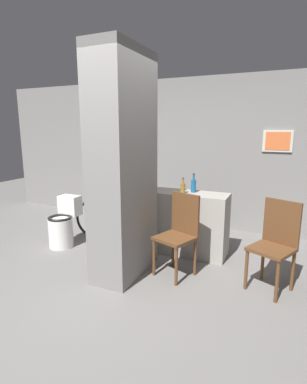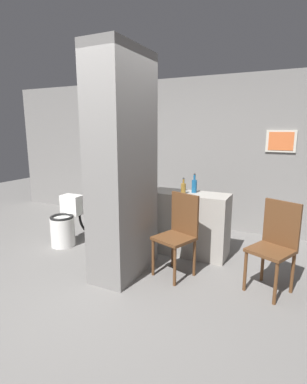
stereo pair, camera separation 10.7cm
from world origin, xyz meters
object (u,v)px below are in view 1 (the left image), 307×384
Objects in this scene: bottle_tall at (193,185)px; bicycle at (120,223)px; chair_near_pillar at (179,231)px; toilet at (63,225)px; chair_by_doorway at (275,241)px.

bicycle is at bearing -174.57° from bottle_tall.
chair_near_pillar is 3.62× the size of bottle_tall.
toilet reaches higher than bicycle.
chair_by_doorway reaches higher than bicycle.
bottle_tall is (-0.05, 0.69, 0.43)m from chair_near_pillar.
chair_near_pillar reaches higher than toilet.
bicycle is (-1.17, 0.58, -0.22)m from chair_near_pillar.
chair_near_pillar is 1.33m from bicycle.
chair_near_pillar is (1.89, -0.13, 0.22)m from toilet.
bicycle is 1.31m from bottle_tall.
toilet is at bearing -156.13° from chair_by_doorway.
bicycle is 6.11× the size of bottle_tall.
bicycle is (-2.24, 0.48, -0.22)m from chair_by_doorway.
toilet is 0.44× the size of bicycle.
bottle_tall reaches higher than toilet.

